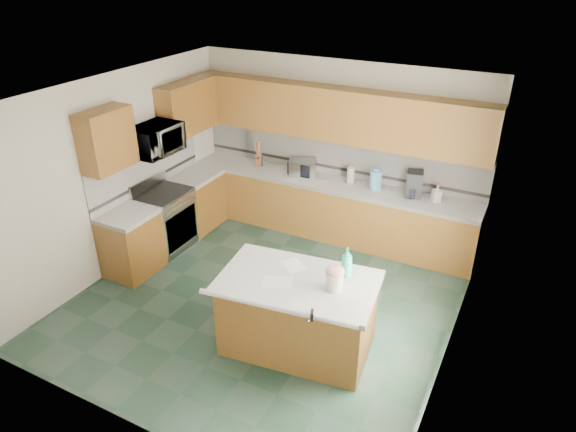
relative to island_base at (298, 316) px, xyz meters
The scene contains 52 objects.
floor 1.04m from the island_base, 142.23° to the left, with size 4.60×4.60×0.00m, color black.
ceiling 2.46m from the island_base, 142.23° to the left, with size 4.60×4.60×0.00m, color white.
wall_back 3.14m from the island_base, 104.54° to the left, with size 4.60×0.04×2.70m, color beige.
wall_front 2.10m from the island_base, 113.43° to the right, with size 4.60×0.04×2.70m, color beige.
wall_left 3.26m from the island_base, 169.25° to the left, with size 0.04×4.60×2.70m, color beige.
wall_right 1.91m from the island_base, 20.41° to the left, with size 0.04×4.60×2.70m, color beige.
back_base_cab 2.69m from the island_base, 106.25° to the left, with size 4.60×0.60×0.86m, color #331D08.
back_countertop 2.73m from the island_base, 106.25° to the left, with size 4.60×0.64×0.06m, color white.
back_upper_cab 3.20m from the island_base, 105.48° to the left, with size 4.60×0.33×0.78m, color #331D08.
back_backsplash 3.08m from the island_base, 104.69° to the left, with size 4.60×0.02×0.63m, color silver.
back_accent_band 3.02m from the island_base, 104.72° to the left, with size 4.60×0.01×0.05m, color black.
left_base_cab_rear 3.33m from the island_base, 145.77° to the left, with size 0.60×0.82×0.86m, color #331D08.
left_counter_rear 3.36m from the island_base, 145.77° to the left, with size 0.64×0.82×0.06m, color white.
left_base_cab_front 2.77m from the island_base, behind, with size 0.60×0.72×0.86m, color #331D08.
left_counter_front 2.81m from the island_base, behind, with size 0.64×0.72×0.06m, color white.
left_backsplash 3.34m from the island_base, 159.56° to the left, with size 0.02×2.30×0.63m, color silver.
left_accent_band 3.30m from the island_base, 159.52° to the left, with size 0.01×2.30×0.05m, color black.
left_upper_cab_rear 3.83m from the island_base, 145.18° to the left, with size 0.33×1.09×0.78m, color #331D08.
left_upper_cab_front 3.28m from the island_base, behind, with size 0.33×0.72×0.78m, color #331D08.
range_body 2.96m from the island_base, 158.52° to the left, with size 0.60×0.76×0.88m, color #B7B7BC.
range_oven_door 2.69m from the island_base, 156.26° to the left, with size 0.02×0.68×0.55m, color black.
range_cooktop 3.00m from the island_base, 158.52° to the left, with size 0.62×0.78×0.04m, color black.
range_handle 2.69m from the island_base, 156.00° to the left, with size 0.02×0.02×0.66m, color #B7B7BC.
range_backguard 3.26m from the island_base, 160.23° to the left, with size 0.06×0.76×0.18m, color #B7B7BC.
microwave 3.23m from the island_base, 158.52° to the left, with size 0.73×0.50×0.41m, color #B7B7BC.
island_base is the anchor object (origin of this frame).
island_top 0.46m from the island_base, behind, with size 1.70×1.02×0.06m, color white.
island_bullnose 0.69m from the island_base, 90.00° to the right, with size 0.06×0.06×1.70m, color white.
treat_jar 0.71m from the island_base, ahead, with size 0.18×0.18×0.19m, color silver.
treat_jar_lid 0.82m from the island_base, ahead, with size 0.20×0.20×0.13m, color #D89697.
treat_jar_knob 0.86m from the island_base, ahead, with size 0.02×0.02×0.06m, color tan.
treat_jar_knob_end_l 0.84m from the island_base, ahead, with size 0.03×0.03×0.03m, color tan.
treat_jar_knob_end_r 0.88m from the island_base, ahead, with size 0.03×0.03×0.03m, color tan.
soap_bottle_island 0.85m from the island_base, 36.98° to the left, with size 0.13×0.13×0.34m, color #1B937D.
paper_sheet_a 0.54m from the island_base, 141.63° to the right, with size 0.32×0.24×0.00m, color white.
paper_sheet_b 0.57m from the island_base, 126.91° to the left, with size 0.28×0.21×0.00m, color white.
clamp_body 0.80m from the island_base, 51.21° to the right, with size 0.03×0.10×0.09m, color black.
clamp_handle 0.83m from the island_base, 54.32° to the right, with size 0.02×0.02×0.07m, color black.
knife_block 3.37m from the island_base, 127.45° to the left, with size 0.10×0.09×0.19m, color #472814.
utensil_crock 3.39m from the island_base, 127.27° to the left, with size 0.13×0.13×0.16m, color black.
utensil_bundle 3.43m from the island_base, 127.27° to the left, with size 0.08×0.08×0.24m, color #472814.
toaster_oven 2.97m from the island_base, 114.95° to the left, with size 0.42×0.29×0.24m, color #B7B7BC.
toaster_oven_door 2.85m from the island_base, 116.13° to the left, with size 0.38×0.01×0.20m, color black.
paper_towel 2.79m from the island_base, 99.24° to the left, with size 0.11×0.11×0.25m, color white.
paper_towel_base 2.76m from the island_base, 99.24° to the left, with size 0.17×0.17×0.01m, color #B7B7BC.
water_jug 2.72m from the island_base, 90.64° to the left, with size 0.18×0.18×0.29m, color #5A9ACB.
water_jug_neck 2.76m from the island_base, 90.64° to the left, with size 0.08×0.08×0.04m, color #5A9ACB.
coffee_maker 2.80m from the island_base, 78.60° to the left, with size 0.22×0.24×0.38m, color black.
coffee_carafe 2.72m from the island_base, 78.36° to the left, with size 0.16×0.16×0.16m, color black.
soap_bottle_back 2.84m from the island_base, 71.72° to the left, with size 0.11×0.12×0.25m, color white.
soap_back_cap 2.88m from the island_base, 71.72° to the left, with size 0.02×0.02×0.03m, color red.
window_light_proxy 1.91m from the island_base, 14.00° to the left, with size 0.02×1.40×1.10m, color white.
Camera 1 is at (2.75, -4.70, 4.09)m, focal length 32.00 mm.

